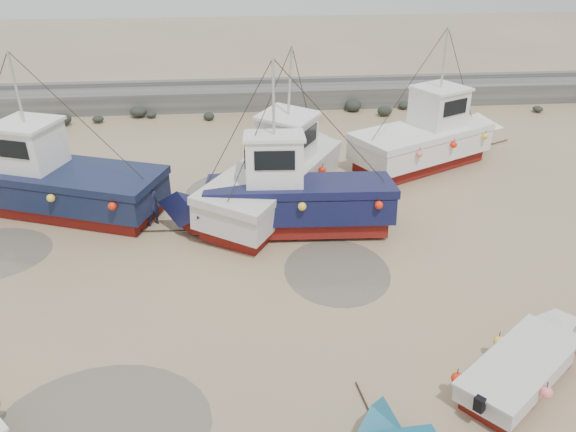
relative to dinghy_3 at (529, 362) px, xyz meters
name	(u,v)px	position (x,y,z in m)	size (l,w,h in m)	color
ground	(220,339)	(-7.72, 2.26, -0.55)	(120.00, 120.00, 0.00)	tan
seawall	(225,98)	(-7.67, 24.25, 0.08)	(60.00, 4.92, 1.50)	#60605B
puddle_a	(100,430)	(-10.40, -0.67, -0.54)	(5.09, 5.09, 0.01)	#5C5649
puddle_b	(337,271)	(-3.91, 5.34, -0.54)	(3.51, 3.51, 0.01)	#5C5649
puddle_d	(246,194)	(-6.75, 11.59, -0.54)	(5.21, 5.21, 0.01)	#5C5649
dinghy_3	(529,362)	(0.00, 0.00, 0.00)	(5.25, 4.30, 1.43)	maroon
cabin_boat_0	(48,180)	(-14.49, 10.80, 0.76)	(10.96, 5.83, 6.22)	maroon
cabin_boat_1	(279,172)	(-5.41, 10.71, 0.76)	(6.91, 10.21, 6.22)	maroon
cabin_boat_2	(283,197)	(-5.44, 8.30, 0.80)	(10.01, 3.18, 6.22)	maroon
cabin_boat_3	(431,136)	(2.01, 14.20, 0.81)	(9.35, 6.07, 6.22)	maroon
person	(153,224)	(-10.36, 9.17, -0.55)	(0.64, 0.42, 1.76)	#181C39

